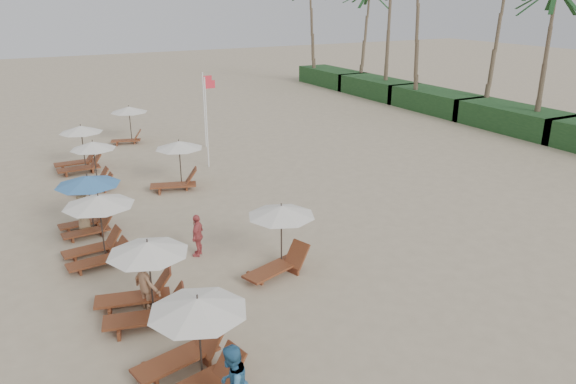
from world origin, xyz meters
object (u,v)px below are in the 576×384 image
lounger_station_1 (189,344)px  lounger_station_4 (86,201)px  lounger_station_5 (91,166)px  beachgoer_far_b (83,211)px  inland_station_1 (176,162)px  inland_station_2 (128,119)px  beachgoer_far_a (198,235)px  beachgoer_mid_b (147,282)px  inland_station_0 (277,236)px  flag_pole_near (207,118)px  lounger_station_3 (95,228)px  lounger_station_2 (141,283)px  lounger_station_6 (78,150)px

lounger_station_1 → lounger_station_4: lounger_station_4 is taller
lounger_station_5 → beachgoer_far_b: 4.92m
inland_station_1 → inland_station_2: (0.02, 9.67, 0.18)m
inland_station_2 → beachgoer_far_b: inland_station_2 is taller
inland_station_1 → beachgoer_far_a: size_ratio=1.86×
beachgoer_mid_b → beachgoer_far_b: 6.79m
inland_station_1 → lounger_station_5: bearing=153.3°
lounger_station_4 → inland_station_0: size_ratio=0.88×
beachgoer_far_b → flag_pole_near: bearing=-24.6°
lounger_station_3 → inland_station_2: 16.31m
lounger_station_2 → inland_station_0: size_ratio=0.98×
inland_station_1 → flag_pole_near: (2.56, 2.57, 1.32)m
lounger_station_3 → inland_station_2: (4.71, 15.61, 0.26)m
lounger_station_5 → inland_station_2: bearing=65.8°
inland_station_0 → lounger_station_2: bearing=-174.0°
lounger_station_3 → flag_pole_near: 11.26m
lounger_station_4 → lounger_station_3: bearing=-92.7°
lounger_station_2 → lounger_station_3: 4.16m
inland_station_0 → flag_pole_near: 12.43m
lounger_station_5 → beachgoer_far_a: (2.00, -8.95, -0.38)m
lounger_station_1 → lounger_station_2: lounger_station_2 is taller
lounger_station_1 → inland_station_2: bearing=80.2°
lounger_station_4 → lounger_station_5: (1.02, 5.04, -0.15)m
lounger_station_3 → beachgoer_mid_b: lounger_station_3 is taller
lounger_station_5 → lounger_station_6: lounger_station_6 is taller
lounger_station_4 → lounger_station_6: bearing=83.5°
lounger_station_3 → beachgoer_mid_b: bearing=-79.6°
inland_station_0 → beachgoer_far_a: 3.10m
lounger_station_6 → flag_pole_near: 6.87m
inland_station_2 → inland_station_0: bearing=-89.1°
beachgoer_far_a → lounger_station_6: bearing=-131.9°
lounger_station_5 → lounger_station_6: bearing=91.0°
lounger_station_5 → flag_pole_near: size_ratio=0.50×
lounger_station_3 → beachgoer_mid_b: 3.89m
inland_station_2 → beachgoer_far_b: (-4.70, -12.67, -0.71)m
beachgoer_far_a → beachgoer_far_b: bearing=-104.5°
lounger_station_6 → flag_pole_near: (6.15, -2.63, 1.55)m
inland_station_2 → lounger_station_6: bearing=-129.0°
lounger_station_5 → flag_pole_near: bearing=7.4°
beachgoer_far_a → lounger_station_5: bearing=-128.8°
inland_station_2 → beachgoer_far_b: 13.53m
lounger_station_4 → lounger_station_5: size_ratio=1.06×
lounger_station_5 → inland_station_2: 8.67m
inland_station_0 → beachgoer_far_b: size_ratio=1.82×
lounger_station_2 → lounger_station_6: bearing=87.7°
inland_station_0 → inland_station_1: (-0.33, 9.59, 0.00)m
lounger_station_1 → lounger_station_6: lounger_station_6 is taller
lounger_station_5 → flag_pole_near: (6.09, 0.79, 1.47)m
inland_station_0 → inland_station_1: size_ratio=1.00×
beachgoer_far_a → beachgoer_mid_b: bearing=-4.9°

